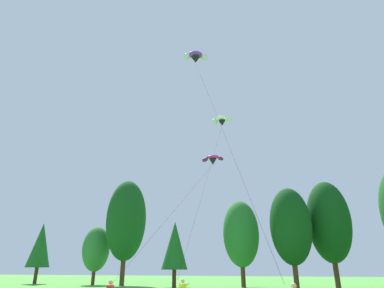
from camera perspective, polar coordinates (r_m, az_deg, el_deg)
name	(u,v)px	position (r m, az deg, el deg)	size (l,w,h in m)	color
treeline_tree_a	(41,245)	(60.87, -24.97, -15.72)	(3.66, 3.66, 9.37)	#472D19
treeline_tree_b	(96,249)	(54.27, -16.44, -17.19)	(4.06, 4.06, 8.38)	#472D19
treeline_tree_c	(126,220)	(51.10, -11.44, -12.85)	(5.86, 5.86, 15.05)	#472D19
treeline_tree_d	(175,245)	(44.91, -3.04, -17.28)	(3.40, 3.40, 8.18)	#472D19
treeline_tree_e	(241,233)	(45.87, 8.56, -15.22)	(4.77, 4.77, 11.01)	#472D19
treeline_tree_f	(291,226)	(42.99, 16.87, -13.54)	(4.99, 4.99, 11.83)	#472D19
treeline_tree_g	(329,221)	(46.15, 22.82, -12.38)	(5.31, 5.31, 13.01)	#472D19
parafoil_kite_high_magenta	(213,160)	(29.79, 3.64, -2.74)	(4.00, 11.87, 10.82)	#D12893
parafoil_kite_mid_white	(222,121)	(36.78, 5.25, 4.07)	(2.50, 14.28, 16.76)	white
parafoil_kite_far_purple	(196,57)	(39.76, 0.64, 14.96)	(10.07, 16.92, 24.62)	purple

